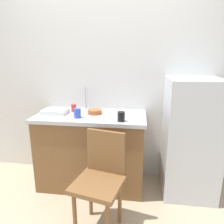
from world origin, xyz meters
The scene contains 12 objects.
ground_plane centered at (0.00, 0.00, 0.00)m, with size 8.00×8.00×0.00m, color tan.
back_wall centered at (0.00, 1.00, 1.20)m, with size 4.80×0.10×2.40m, color silver.
cabinet_base centered at (-0.09, 0.65, 0.42)m, with size 1.21×0.60×0.84m, color brown.
countertop centered at (-0.09, 0.65, 0.86)m, with size 1.25×0.64×0.04m, color #B7B7BC.
faucet centered at (-0.22, 0.90, 1.02)m, with size 0.02×0.02×0.28m, color #B7B7BC.
refrigerator centered at (1.02, 0.65, 0.65)m, with size 0.56×0.60×1.31m, color silver.
chair centered at (0.14, -0.01, 0.50)m, with size 0.48×0.48×0.89m.
dish_tray centered at (-0.51, 0.62, 0.91)m, with size 0.28×0.20×0.05m, color white.
terracotta_bowl centered at (-0.05, 0.68, 0.91)m, with size 0.16×0.16×0.05m, color #B25B33.
cup_blue centered at (-0.21, 0.50, 0.93)m, with size 0.08×0.08×0.10m, color blue.
cup_black centered at (0.27, 0.43, 0.93)m, with size 0.08×0.08×0.10m, color black.
cup_red centered at (-0.33, 0.75, 0.93)m, with size 0.06×0.06×0.09m, color red.
Camera 1 is at (0.45, -1.61, 1.53)m, focal length 33.58 mm.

